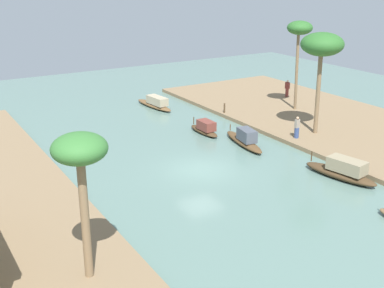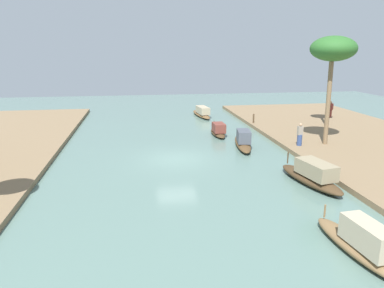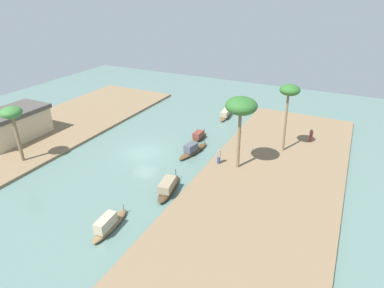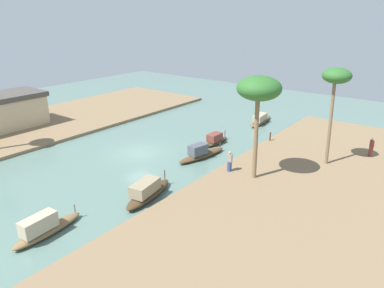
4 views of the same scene
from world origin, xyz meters
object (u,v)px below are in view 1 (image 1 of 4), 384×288
at_px(person_by_mooring, 297,129).
at_px(mooring_post, 224,108).
at_px(sampan_foreground, 343,171).
at_px(sampan_with_red_awning, 205,128).
at_px(person_on_near_bank, 287,89).
at_px(palm_tree_right_tall, 80,156).
at_px(palm_tree_left_far, 300,31).
at_px(sampan_open_hull, 155,103).
at_px(palm_tree_left_near, 322,46).
at_px(sampan_downstream_large, 245,139).

xyz_separation_m(person_by_mooring, mooring_post, (8.15, 0.64, -0.26)).
relative_size(sampan_foreground, mooring_post, 5.96).
distance_m(sampan_with_red_awning, person_on_near_bank, 13.22).
bearing_deg(mooring_post, palm_tree_right_tall, 132.75).
relative_size(mooring_post, palm_tree_left_far, 0.11).
xyz_separation_m(sampan_open_hull, person_by_mooring, (-13.58, -4.42, 0.55)).
xyz_separation_m(palm_tree_left_far, palm_tree_right_tall, (-14.51, 23.90, -1.61)).
distance_m(person_on_near_bank, mooring_post, 8.49).
relative_size(person_by_mooring, mooring_post, 1.94).
bearing_deg(mooring_post, sampan_foreground, 173.63).
distance_m(sampan_open_hull, palm_tree_right_tall, 26.78).
bearing_deg(palm_tree_left_far, mooring_post, 69.60).
bearing_deg(sampan_with_red_awning, palm_tree_left_far, -84.41).
relative_size(sampan_foreground, sampan_open_hull, 0.93).
height_order(sampan_foreground, person_by_mooring, person_by_mooring).
distance_m(sampan_foreground, palm_tree_right_tall, 17.24).
distance_m(sampan_foreground, palm_tree_left_near, 9.99).
distance_m(person_on_near_bank, palm_tree_right_tall, 32.38).
height_order(sampan_foreground, palm_tree_left_far, palm_tree_left_far).
bearing_deg(mooring_post, person_by_mooring, -175.50).
relative_size(sampan_with_red_awning, sampan_foreground, 0.70).
height_order(sampan_with_red_awning, person_on_near_bank, person_on_near_bank).
xyz_separation_m(person_by_mooring, palm_tree_left_far, (5.97, -5.21, 5.99)).
bearing_deg(sampan_downstream_large, sampan_open_hull, 13.44).
height_order(sampan_with_red_awning, sampan_downstream_large, sampan_downstream_large).
height_order(person_on_near_bank, palm_tree_right_tall, palm_tree_right_tall).
distance_m(sampan_foreground, person_by_mooring, 6.86).
bearing_deg(sampan_with_red_awning, sampan_downstream_large, -165.35).
bearing_deg(palm_tree_left_far, person_by_mooring, 138.91).
xyz_separation_m(sampan_open_hull, palm_tree_left_near, (-13.41, -6.38, 6.27)).
bearing_deg(person_by_mooring, person_on_near_bank, 44.87).
bearing_deg(palm_tree_right_tall, sampan_open_hull, -32.84).
bearing_deg(person_by_mooring, sampan_foreground, -116.22).
bearing_deg(palm_tree_left_far, sampan_foreground, 148.95).
bearing_deg(sampan_foreground, sampan_downstream_large, -0.71).
bearing_deg(palm_tree_left_near, sampan_open_hull, 25.43).
xyz_separation_m(sampan_with_red_awning, palm_tree_right_tall, (-13.51, 14.07, 4.94)).
height_order(sampan_open_hull, palm_tree_right_tall, palm_tree_right_tall).
relative_size(sampan_with_red_awning, mooring_post, 4.16).
bearing_deg(mooring_post, sampan_downstream_large, 156.31).
bearing_deg(sampan_with_red_awning, palm_tree_right_tall, 133.60).
bearing_deg(sampan_foreground, person_on_near_bank, -42.41).
bearing_deg(sampan_open_hull, palm_tree_right_tall, 141.02).
height_order(mooring_post, palm_tree_left_near, palm_tree_left_near).
relative_size(sampan_foreground, palm_tree_left_near, 0.66).
bearing_deg(palm_tree_left_near, person_on_near_bank, -30.91).
bearing_deg(sampan_with_red_awning, person_on_near_bank, -69.09).
xyz_separation_m(mooring_post, palm_tree_left_near, (-7.99, -2.60, 5.98)).
height_order(sampan_foreground, person_on_near_bank, person_on_near_bank).
height_order(sampan_downstream_large, person_by_mooring, person_by_mooring).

